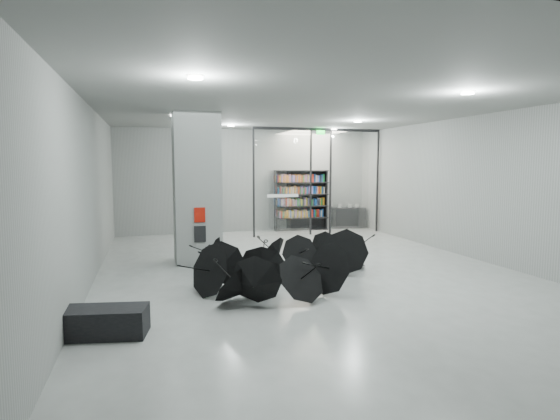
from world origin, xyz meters
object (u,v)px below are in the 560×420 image
object	(u,v)px
bookshelf	(301,200)
umbrella_cluster	(276,270)
bench	(101,322)
column	(197,188)
shop_counter	(348,218)

from	to	relation	value
bookshelf	umbrella_cluster	xyz separation A→B (m)	(-3.24, -7.59, -0.90)
bench	umbrella_cluster	xyz separation A→B (m)	(3.41, 2.07, 0.09)
column	bookshelf	world-z (taller)	column
column	bookshelf	xyz separation A→B (m)	(4.65, 4.75, -0.79)
column	umbrella_cluster	bearing A→B (deg)	-63.61
bench	bookshelf	xyz separation A→B (m)	(6.65, 9.67, 0.99)
umbrella_cluster	bookshelf	bearing A→B (deg)	66.88
shop_counter	umbrella_cluster	xyz separation A→B (m)	(-5.32, -7.59, -0.12)
column	shop_counter	size ratio (longest dim) A/B	2.82
shop_counter	umbrella_cluster	distance (m)	9.27
bench	umbrella_cluster	distance (m)	3.99
column	bookshelf	bearing A→B (deg)	45.59
bookshelf	shop_counter	size ratio (longest dim) A/B	1.71
column	umbrella_cluster	size ratio (longest dim) A/B	0.79
column	shop_counter	xyz separation A→B (m)	(6.73, 4.75, -1.58)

